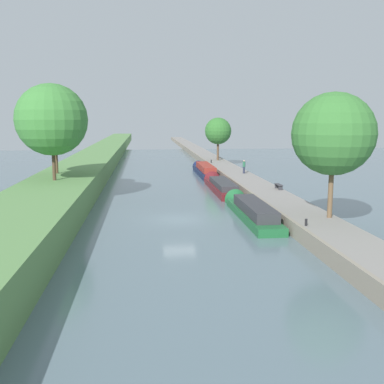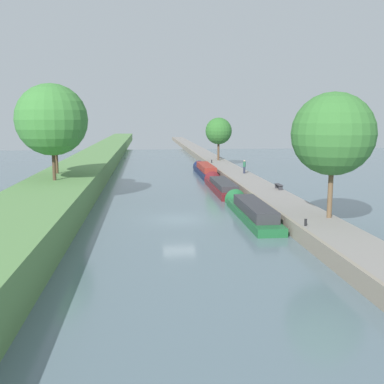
{
  "view_description": "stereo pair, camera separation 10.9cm",
  "coord_description": "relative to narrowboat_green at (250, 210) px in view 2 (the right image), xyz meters",
  "views": [
    {
      "loc": [
        -2.56,
        -33.99,
        7.71
      ],
      "look_at": [
        1.7,
        6.95,
        1.0
      ],
      "focal_mm": 42.45,
      "sensor_mm": 36.0,
      "label": 1
    },
    {
      "loc": [
        -2.45,
        -34.0,
        7.71
      ],
      "look_at": [
        1.7,
        6.95,
        1.0
      ],
      "focal_mm": 42.45,
      "sensor_mm": 36.0,
      "label": 2
    }
  ],
  "objects": [
    {
      "name": "mooring_bollard_near",
      "position": [
        1.82,
        -7.41,
        0.67
      ],
      "size": [
        0.16,
        0.16,
        0.45
      ],
      "color": "black",
      "rests_on": "right_towpath"
    },
    {
      "name": "mooring_bollard_far",
      "position": [
        1.82,
        33.9,
        0.67
      ],
      "size": [
        0.16,
        0.16,
        0.45
      ],
      "color": "black",
      "rests_on": "right_towpath"
    },
    {
      "name": "park_bench",
      "position": [
        4.47,
        7.39,
        0.79
      ],
      "size": [
        0.44,
        1.5,
        0.47
      ],
      "color": "#333338",
      "rests_on": "right_towpath"
    },
    {
      "name": "tree_rightbank_near",
      "position": [
        4.27,
        -5.22,
        6.12
      ],
      "size": [
        5.54,
        5.54,
        8.46
      ],
      "color": "brown",
      "rests_on": "right_towpath"
    },
    {
      "name": "ground_plane",
      "position": [
        -5.68,
        -0.46,
        -0.55
      ],
      "size": [
        160.0,
        160.0,
        0.0
      ],
      "primitive_type": "plane",
      "color": "slate"
    },
    {
      "name": "person_walking",
      "position": [
        3.88,
        20.09,
        1.32
      ],
      "size": [
        0.34,
        0.34,
        1.66
      ],
      "color": "#282D42",
      "rests_on": "right_towpath"
    },
    {
      "name": "narrowboat_maroon",
      "position": [
        -0.11,
        13.63,
        -0.06
      ],
      "size": [
        2.11,
        13.09,
        2.01
      ],
      "color": "maroon",
      "rests_on": "ground_plane"
    },
    {
      "name": "narrowboat_green",
      "position": [
        0.0,
        0.0,
        0.0
      ],
      "size": [
        2.03,
        12.72,
        2.05
      ],
      "color": "#1E6033",
      "rests_on": "ground_plane"
    },
    {
      "name": "stone_quay",
      "position": [
        1.4,
        -0.46,
        -0.03
      ],
      "size": [
        0.25,
        260.0,
        1.04
      ],
      "color": "gray",
      "rests_on": "ground_plane"
    },
    {
      "name": "right_towpath",
      "position": [
        3.22,
        -0.46,
        -0.05
      ],
      "size": [
        3.4,
        260.0,
        0.99
      ],
      "color": "gray",
      "rests_on": "ground_plane"
    },
    {
      "name": "left_grassy_bank",
      "position": [
        -15.93,
        -0.46,
        0.6
      ],
      "size": [
        6.11,
        260.0,
        2.3
      ],
      "color": "#5B894C",
      "rests_on": "ground_plane"
    },
    {
      "name": "tree_rightbank_midnear",
      "position": [
        3.51,
        37.99,
        5.12
      ],
      "size": [
        4.25,
        4.25,
        6.82
      ],
      "color": "brown",
      "rests_on": "right_towpath"
    },
    {
      "name": "narrowboat_navy",
      "position": [
        -0.09,
        27.21,
        0.09
      ],
      "size": [
        1.91,
        14.23,
        2.06
      ],
      "color": "#141E42",
      "rests_on": "ground_plane"
    },
    {
      "name": "tree_leftbank_downstream",
      "position": [
        -16.21,
        6.3,
        7.03
      ],
      "size": [
        6.21,
        6.21,
        8.39
      ],
      "color": "#4C3828",
      "rests_on": "left_grassy_bank"
    },
    {
      "name": "tree_leftbank_upstream",
      "position": [
        -16.97,
        11.48,
        6.5
      ],
      "size": [
        4.8,
        4.8,
        7.16
      ],
      "color": "brown",
      "rests_on": "left_grassy_bank"
    }
  ]
}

